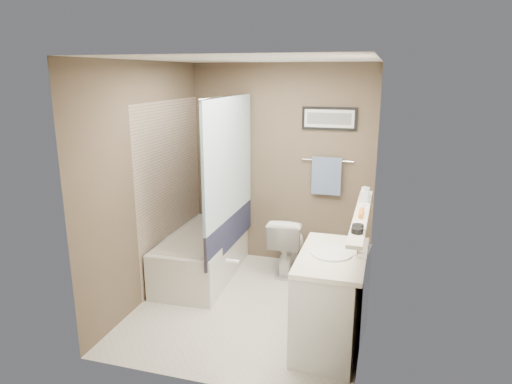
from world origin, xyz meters
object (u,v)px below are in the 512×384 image
(bathtub, at_px, (203,255))
(vanity, at_px, (332,303))
(hair_brush_front, at_px, (361,213))
(glass_jar, at_px, (365,192))
(candle_bowl_near, at_px, (357,231))
(candle_bowl_far, at_px, (358,227))
(soap_bottle, at_px, (365,194))
(toilet, at_px, (288,244))

(bathtub, distance_m, vanity, 1.90)
(hair_brush_front, bearing_deg, glass_jar, 90.00)
(candle_bowl_near, bearing_deg, hair_brush_front, 90.00)
(glass_jar, bearing_deg, hair_brush_front, -90.00)
(candle_bowl_far, distance_m, soap_bottle, 0.82)
(hair_brush_front, bearing_deg, candle_bowl_near, -90.00)
(candle_bowl_near, height_order, soap_bottle, soap_bottle)
(vanity, height_order, hair_brush_front, hair_brush_front)
(vanity, bearing_deg, toilet, 121.23)
(bathtub, relative_size, toilet, 2.19)
(candle_bowl_near, distance_m, glass_jar, 1.05)
(vanity, relative_size, soap_bottle, 6.11)
(bathtub, relative_size, soap_bottle, 10.18)
(candle_bowl_far, relative_size, hair_brush_front, 0.41)
(toilet, relative_size, soap_bottle, 4.66)
(candle_bowl_near, bearing_deg, candle_bowl_far, 90.00)
(soap_bottle, bearing_deg, hair_brush_front, -90.00)
(vanity, relative_size, candle_bowl_far, 10.00)
(vanity, distance_m, candle_bowl_near, 0.78)
(candle_bowl_far, relative_size, soap_bottle, 0.61)
(bathtub, xyz_separation_m, soap_bottle, (1.79, -0.31, 0.94))
(hair_brush_front, bearing_deg, toilet, 127.52)
(vanity, xyz_separation_m, soap_bottle, (0.19, 0.70, 0.79))
(hair_brush_front, height_order, soap_bottle, soap_bottle)
(bathtub, bearing_deg, hair_brush_front, -25.45)
(vanity, relative_size, hair_brush_front, 4.09)
(toilet, distance_m, candle_bowl_far, 1.91)
(candle_bowl_far, bearing_deg, soap_bottle, 90.00)
(glass_jar, bearing_deg, candle_bowl_far, -90.00)
(toilet, relative_size, hair_brush_front, 3.12)
(toilet, relative_size, vanity, 0.76)
(candle_bowl_far, xyz_separation_m, glass_jar, (0.00, 0.97, 0.03))
(bathtub, height_order, vanity, vanity)
(bathtub, relative_size, candle_bowl_far, 16.67)
(candle_bowl_far, distance_m, hair_brush_front, 0.37)
(vanity, relative_size, glass_jar, 9.00)
(bathtub, height_order, toilet, toilet)
(toilet, distance_m, hair_brush_front, 1.64)
(bathtub, relative_size, vanity, 1.67)
(vanity, bearing_deg, candle_bowl_far, -27.63)
(toilet, bearing_deg, hair_brush_front, 125.30)
(vanity, xyz_separation_m, hair_brush_front, (0.19, 0.25, 0.74))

